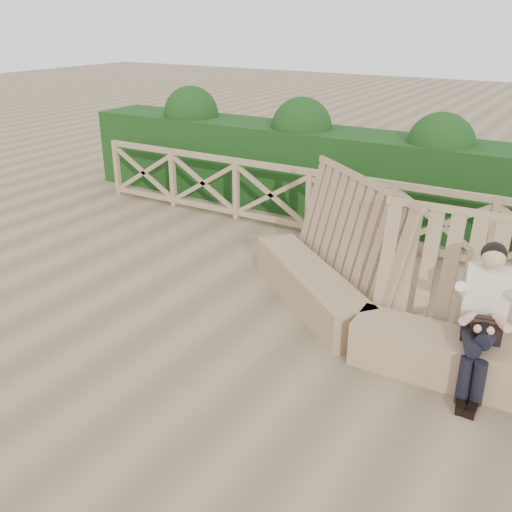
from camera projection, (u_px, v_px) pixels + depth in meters
The scene contains 5 objects.
ground at pixel (225, 337), 6.47m from camera, with size 60.00×60.00×0.00m, color brown.
bench at pixel (388, 305), 6.33m from camera, with size 4.44×2.15×1.62m.
woman at pixel (484, 314), 5.35m from camera, with size 0.47×0.90×1.47m.
guardrail at pixel (349, 209), 9.00m from camera, with size 10.10×0.09×1.10m.
hedge at pixel (377, 179), 9.87m from camera, with size 12.00×1.20×1.50m, color black.
Camera 1 is at (3.23, -4.58, 3.38)m, focal length 40.00 mm.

